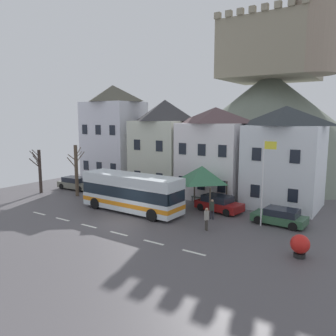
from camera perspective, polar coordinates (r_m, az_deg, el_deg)
The scene contains 19 objects.
ground_plane at distance 26.48m, azimuth -7.93°, elevation -9.25°, with size 40.00×60.00×0.07m.
townhouse_00 at distance 41.45m, azimuth -9.20°, elevation 5.53°, with size 6.60×5.22×11.84m.
townhouse_01 at distance 37.49m, azimuth -0.53°, elevation 3.89°, with size 5.76×6.31×9.96m.
townhouse_02 at distance 34.08m, azimuth 7.94°, elevation 2.57°, with size 6.29×5.61×9.05m.
townhouse_03 at distance 31.74m, azimuth 19.11°, elevation 1.75°, with size 6.29×5.62×9.05m.
hilltop_castle at distance 52.65m, azimuth 16.83°, elevation 8.29°, with size 36.78×36.78×23.72m.
transit_bus at distance 29.05m, azimuth -6.22°, elevation -4.24°, with size 9.43×2.88×3.21m.
bus_shelter at distance 29.54m, azimuth 5.78°, elevation -1.08°, with size 3.60×3.60×3.85m.
parked_car_00 at distance 36.29m, azimuth -8.93°, elevation -3.28°, with size 4.19×2.20×1.33m.
parked_car_01 at distance 26.99m, azimuth 18.47°, elevation -7.83°, with size 4.02×2.12×1.26m.
parked_car_02 at distance 39.41m, azimuth -15.45°, elevation -2.52°, with size 4.31×2.04×1.36m.
parked_car_03 at distance 29.50m, azimuth 8.59°, elevation -5.99°, with size 4.22×2.45×1.37m.
pedestrian_00 at distance 24.43m, azimuth 6.56°, elevation -8.39°, with size 0.36×0.36×1.66m.
pedestrian_01 at distance 27.06m, azimuth 7.50°, elevation -6.72°, with size 0.34×0.33×1.62m.
public_bench at distance 32.58m, azimuth 5.58°, elevation -4.89°, with size 1.76×0.48×0.87m.
flagpole at distance 25.51m, azimuth 15.97°, elevation -1.42°, with size 0.95×0.10×6.42m.
harbour_buoy at distance 21.30m, azimuth 21.51°, elevation -12.04°, with size 1.11×1.11×1.36m.
bare_tree_00 at distance 35.69m, azimuth -15.30°, elevation -0.29°, with size 1.70×1.56×5.26m.
bare_tree_01 at distance 38.40m, azimuth -20.97°, elevation -0.36°, with size 1.25×1.14×4.77m.
Camera 1 is at (16.84, -18.77, 8.04)m, focal length 35.90 mm.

